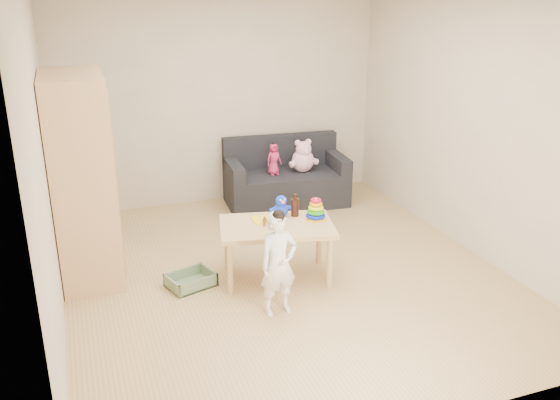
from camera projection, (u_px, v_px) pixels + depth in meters
name	position (u px, v px, depth m)	size (l,w,h in m)	color
room	(284.00, 141.00, 5.24)	(4.50, 4.50, 4.50)	tan
wardrobe	(82.00, 178.00, 5.38)	(0.53, 1.05, 1.89)	tan
sofa	(286.00, 188.00, 7.41)	(1.47, 0.74, 0.41)	black
play_table	(277.00, 251.00, 5.50)	(1.03, 0.65, 0.54)	#F0CC83
storage_bin	(191.00, 280.00, 5.42)	(0.41, 0.31, 0.12)	#65805D
toddler	(279.00, 265.00, 4.86)	(0.32, 0.22, 0.87)	white
pink_bear	(303.00, 158.00, 7.31)	(0.30, 0.26, 0.34)	#FFBBD7
doll	(274.00, 160.00, 7.19)	(0.19, 0.13, 0.38)	#D12763
ring_stacker	(316.00, 211.00, 5.49)	(0.18, 0.18, 0.21)	#FFB50D
brown_bottle	(295.00, 206.00, 5.58)	(0.08, 0.08, 0.22)	black
blue_plush	(281.00, 206.00, 5.55)	(0.18, 0.14, 0.22)	#1A3CEF
wooden_figure	(265.00, 221.00, 5.35)	(0.04, 0.03, 0.10)	brown
yellow_book	(263.00, 220.00, 5.50)	(0.19, 0.19, 0.01)	yellow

